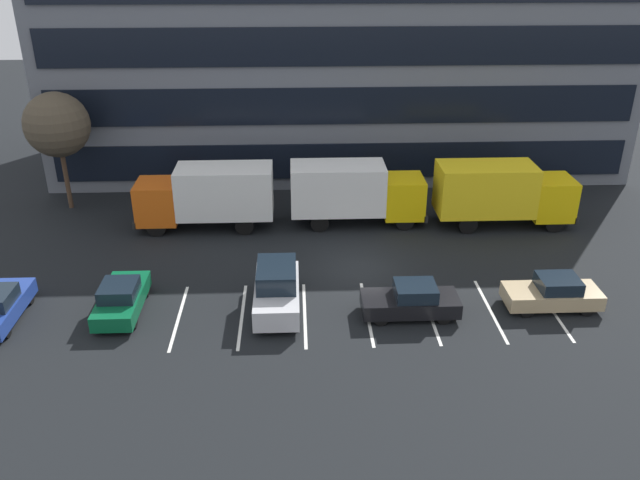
# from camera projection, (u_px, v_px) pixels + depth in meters

# --- Properties ---
(ground_plane) EXTENTS (120.00, 120.00, 0.00)m
(ground_plane) POSITION_uv_depth(u_px,v_px,m) (358.00, 269.00, 32.97)
(ground_plane) COLOR black
(office_building) EXTENTS (38.42, 13.70, 14.40)m
(office_building) POSITION_uv_depth(u_px,v_px,m) (337.00, 60.00, 46.02)
(office_building) COLOR slate
(office_building) RESTS_ON ground_plane
(lot_markings) EXTENTS (16.94, 5.40, 0.01)m
(lot_markings) POSITION_uv_depth(u_px,v_px,m) (367.00, 313.00, 29.16)
(lot_markings) COLOR silver
(lot_markings) RESTS_ON ground_plane
(box_truck_orange) EXTENTS (7.81, 2.59, 3.62)m
(box_truck_orange) POSITION_uv_depth(u_px,v_px,m) (208.00, 194.00, 36.68)
(box_truck_orange) COLOR #D85914
(box_truck_orange) RESTS_ON ground_plane
(box_truck_yellow_all) EXTENTS (7.89, 2.61, 3.66)m
(box_truck_yellow_all) POSITION_uv_depth(u_px,v_px,m) (502.00, 192.00, 36.99)
(box_truck_yellow_all) COLOR yellow
(box_truck_yellow_all) RESTS_ON ground_plane
(box_truck_yellow) EXTENTS (7.75, 2.57, 3.59)m
(box_truck_yellow) POSITION_uv_depth(u_px,v_px,m) (355.00, 191.00, 37.22)
(box_truck_yellow) COLOR yellow
(box_truck_yellow) RESTS_ON ground_plane
(suv_silver) EXTENTS (1.97, 4.65, 2.10)m
(suv_silver) POSITION_uv_depth(u_px,v_px,m) (277.00, 289.00, 29.06)
(suv_silver) COLOR silver
(suv_silver) RESTS_ON ground_plane
(sedan_black) EXTENTS (4.29, 1.80, 1.54)m
(sedan_black) POSITION_uv_depth(u_px,v_px,m) (411.00, 301.00, 28.71)
(sedan_black) COLOR black
(sedan_black) RESTS_ON ground_plane
(sedan_forest) EXTENTS (1.78, 4.24, 1.52)m
(sedan_forest) POSITION_uv_depth(u_px,v_px,m) (121.00, 298.00, 28.94)
(sedan_forest) COLOR #0C5933
(sedan_forest) RESTS_ON ground_plane
(sedan_tan) EXTENTS (4.24, 1.78, 1.52)m
(sedan_tan) POSITION_uv_depth(u_px,v_px,m) (553.00, 293.00, 29.32)
(sedan_tan) COLOR tan
(sedan_tan) RESTS_ON ground_plane
(bare_tree) EXTENTS (3.81, 3.81, 7.14)m
(bare_tree) POSITION_uv_depth(u_px,v_px,m) (57.00, 125.00, 37.98)
(bare_tree) COLOR #473323
(bare_tree) RESTS_ON ground_plane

